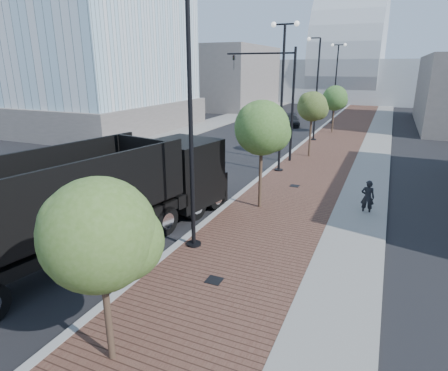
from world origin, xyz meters
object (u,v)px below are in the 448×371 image
at_px(white_sedan, 196,170).
at_px(dark_car_mid, 270,123).
at_px(pedestrian, 368,197).
at_px(dump_truck, 130,196).

xyz_separation_m(white_sedan, dark_car_mid, (-1.93, 21.82, -0.10)).
relative_size(white_sedan, pedestrian, 2.67).
xyz_separation_m(white_sedan, pedestrian, (9.91, -1.56, 0.10)).
relative_size(dump_truck, dark_car_mid, 3.12).
relative_size(dump_truck, white_sedan, 3.21).
distance_m(white_sedan, pedestrian, 10.03).
height_order(dump_truck, white_sedan, dump_truck).
bearing_deg(pedestrian, white_sedan, -9.10).
distance_m(dark_car_mid, pedestrian, 26.21).
bearing_deg(dump_truck, dark_car_mid, 106.73).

